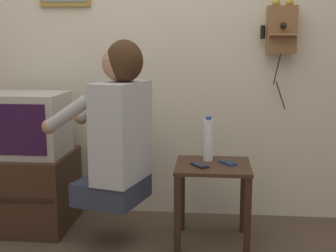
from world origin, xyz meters
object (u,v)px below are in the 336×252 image
Objects in this scene: person at (118,128)px; cell_phone_spare at (228,163)px; television at (26,124)px; wall_phone_antique at (281,29)px; water_bottle at (208,140)px; cell_phone_held at (200,165)px.

cell_phone_spare is (0.66, 0.12, -0.23)m from person.
wall_phone_antique is (1.67, 0.30, 0.62)m from television.
wall_phone_antique is at bearing 36.81° from water_bottle.
person reaches higher than cell_phone_held.
cell_phone_spare is (-0.35, -0.43, -0.82)m from wall_phone_antique.
person is at bearing 151.33° from cell_phone_held.
person is 1.92× the size of television.
water_bottle is (-0.12, 0.08, 0.13)m from cell_phone_spare.
person is 0.54m from cell_phone_held.
cell_phone_held is at bearing -10.13° from television.
television is at bearing 136.25° from cell_phone_held.
water_bottle is at bearing -143.19° from wall_phone_antique.
cell_phone_spare is 0.49× the size of water_bottle.
cell_phone_spare is at bearing -5.64° from television.
water_bottle is (0.54, 0.19, -0.10)m from person.
person is at bearing 159.35° from cell_phone_spare.
person is 0.71m from cell_phone_spare.
person is 0.58m from water_bottle.
television is 3.72× the size of cell_phone_held.
television is 1.81m from wall_phone_antique.
person is 7.10× the size of cell_phone_spare.
cell_phone_spare is at bearing -31.50° from water_bottle.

